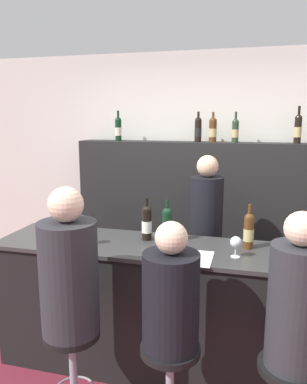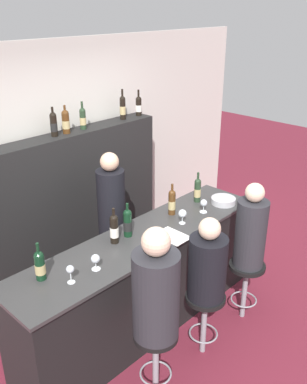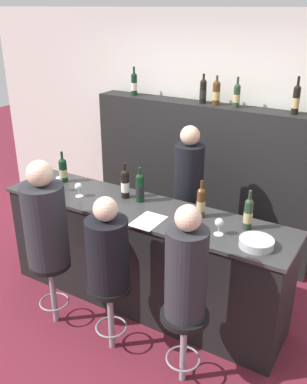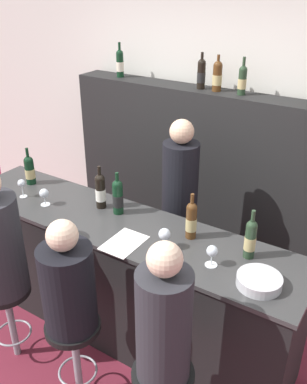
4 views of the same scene
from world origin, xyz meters
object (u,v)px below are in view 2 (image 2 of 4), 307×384
Objects in this scene: wine_bottle_backbar_2 at (66,122)px; wine_glass_0 at (70,270)px; metal_bowl at (223,201)px; wine_glass_1 at (95,259)px; wine_bottle_backbar_5 at (139,106)px; bartender at (113,231)px; bar_stool_middle at (205,308)px; guest_seated_right at (251,230)px; wine_bottle_counter_1 at (114,229)px; wine_bottle_backbar_4 at (123,107)px; bar_stool_left at (156,347)px; wine_bottle_counter_2 at (128,223)px; wine_glass_2 at (182,214)px; wine_glass_3 at (204,203)px; bar_stool_right at (246,276)px; wine_bottle_counter_3 at (172,202)px; guest_seated_left at (156,291)px; wine_bottle_counter_0 at (40,265)px; wine_bottle_backbar_1 at (54,124)px; guest_seated_middle at (207,264)px; wine_bottle_counter_4 at (198,190)px; wine_bottle_backbar_3 at (83,118)px.

wine_glass_0 is (-0.99, -1.33, -0.70)m from wine_bottle_backbar_2.
wine_glass_1 is at bearing 179.16° from metal_bowl.
bartender is (-1.02, -0.63, -1.05)m from wine_bottle_backbar_5.
bar_stool_middle is 0.74× the size of guest_seated_right.
wine_glass_0 is 1.28m from bar_stool_middle.
wine_bottle_backbar_4 is (1.16, 1.12, 0.69)m from wine_bottle_counter_1.
bar_stool_left is at bearing 180.00° from bar_stool_middle.
wine_bottle_counter_1 is 1.05m from bar_stool_middle.
guest_seated_right reaches higher than wine_bottle_counter_2.
wine_bottle_backbar_5 is at bearing 60.44° from bar_stool_middle.
wine_glass_2 is 0.89m from bar_stool_middle.
wine_bottle_counter_1 is at bearing 18.20° from wine_glass_0.
wine_glass_3 reaches higher than bar_stool_right.
wine_bottle_counter_1 is at bearing 163.32° from wine_glass_2.
wine_bottle_counter_3 is at bearing 10.14° from wine_glass_1.
metal_bowl is (0.95, -1.35, -0.78)m from wine_bottle_backbar_2.
bartender is (-0.76, -0.63, -1.07)m from wine_bottle_backbar_4.
guest_seated_left is at bearing 180.00° from bar_stool_middle.
metal_bowl is 1.67m from guest_seated_left.
wine_bottle_counter_0 is 2.08m from metal_bowl.
wine_bottle_backbar_1 is 2.35m from bar_stool_left.
wine_glass_0 is 1.83m from bar_stool_right.
bartender is at bearing 87.98° from guest_seated_middle.
guest_seated_left reaches higher than wine_glass_3.
guest_seated_left is at bearing 180.00° from guest_seated_middle.
guest_seated_left is 1.46× the size of bar_stool_right.
bar_stool_left is at bearing -104.72° from wine_bottle_backbar_1.
wine_bottle_backbar_1 reaches higher than bar_stool_middle.
wine_bottle_backbar_4 is at bearing 52.63° from bar_stool_left.
wine_bottle_backbar_4 is 2.16m from wine_glass_1.
wine_glass_3 is (-0.41, -1.33, -0.71)m from wine_bottle_backbar_5.
wine_glass_2 is at bearing 30.06° from bar_stool_left.
guest_seated_middle is (1.10, -0.75, -0.18)m from wine_bottle_counter_0.
wine_bottle_backbar_5 is (1.26, 1.12, 0.67)m from wine_bottle_counter_2.
wine_bottle_counter_1 is at bearing 115.06° from bar_stool_middle.
metal_bowl reaches higher than bar_stool_left.
wine_bottle_counter_3 is (1.51, 0.00, 0.01)m from wine_bottle_counter_0.
wine_bottle_backbar_1 reaches higher than bar_stool_left.
wine_bottle_counter_4 is at bearing -102.64° from wine_bottle_backbar_5.
bar_stool_left is at bearing 0.00° from guest_seated_left.
wine_bottle_backbar_2 is at bearing 45.18° from wine_bottle_counter_0.
metal_bowl is at bearing 28.60° from guest_seated_middle.
wine_bottle_backbar_1 is 0.37m from wine_bottle_backbar_3.
wine_bottle_backbar_1 is at bearing 109.11° from wine_glass_2.
wine_bottle_counter_4 is 1.33m from wine_bottle_backbar_5.
wine_bottle_backbar_2 is at bearing 60.64° from wine_glass_1.
wine_bottle_backbar_4 is at bearing 96.65° from metal_bowl.
wine_bottle_counter_4 is 0.53× the size of bar_stool_right.
wine_glass_3 is (0.42, -1.33, -0.71)m from wine_bottle_backbar_3.
guest_seated_middle is (-1.06, -1.88, -0.86)m from wine_bottle_backbar_5.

